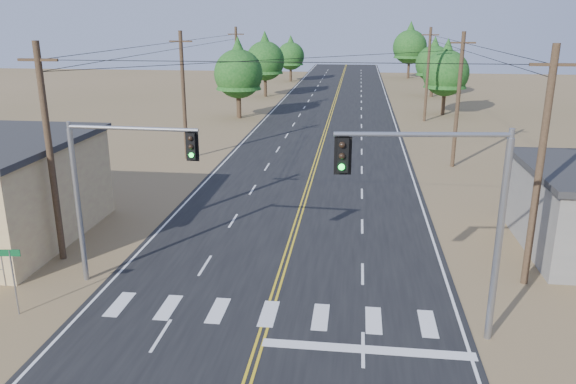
# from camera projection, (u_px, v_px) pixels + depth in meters

# --- Properties ---
(road) EXTENTS (15.00, 200.00, 0.02)m
(road) POSITION_uv_depth(u_px,v_px,m) (314.00, 169.00, 42.44)
(road) COLOR black
(road) RESTS_ON ground
(utility_pole_left_near) EXTENTS (1.80, 0.30, 10.00)m
(utility_pole_left_near) POSITION_uv_depth(u_px,v_px,m) (50.00, 153.00, 25.10)
(utility_pole_left_near) COLOR #4C3826
(utility_pole_left_near) RESTS_ON ground
(utility_pole_left_mid) EXTENTS (1.80, 0.30, 10.00)m
(utility_pole_left_mid) POSITION_uv_depth(u_px,v_px,m) (184.00, 95.00, 44.05)
(utility_pole_left_mid) COLOR #4C3826
(utility_pole_left_mid) RESTS_ON ground
(utility_pole_left_far) EXTENTS (1.80, 0.30, 10.00)m
(utility_pole_left_far) POSITION_uv_depth(u_px,v_px,m) (237.00, 72.00, 63.01)
(utility_pole_left_far) COLOR #4C3826
(utility_pole_left_far) RESTS_ON ground
(utility_pole_right_near) EXTENTS (1.80, 0.30, 10.00)m
(utility_pole_right_near) POSITION_uv_depth(u_px,v_px,m) (540.00, 168.00, 22.63)
(utility_pole_right_near) COLOR #4C3826
(utility_pole_right_near) RESTS_ON ground
(utility_pole_right_mid) EXTENTS (1.80, 0.30, 10.00)m
(utility_pole_right_mid) POSITION_uv_depth(u_px,v_px,m) (458.00, 100.00, 41.59)
(utility_pole_right_mid) COLOR #4C3826
(utility_pole_right_mid) RESTS_ON ground
(utility_pole_right_far) EXTENTS (1.80, 0.30, 10.00)m
(utility_pole_right_far) POSITION_uv_depth(u_px,v_px,m) (428.00, 74.00, 60.54)
(utility_pole_right_far) COLOR #4C3826
(utility_pole_right_far) RESTS_ON ground
(signal_mast_left) EXTENTS (5.50, 0.57, 6.95)m
(signal_mast_left) POSITION_uv_depth(u_px,v_px,m) (110.00, 178.00, 22.84)
(signal_mast_left) COLOR gray
(signal_mast_left) RESTS_ON ground
(signal_mast_right) EXTENTS (5.76, 0.97, 7.56)m
(signal_mast_right) POSITION_uv_depth(u_px,v_px,m) (454.00, 203.00, 18.51)
(signal_mast_right) COLOR gray
(signal_mast_right) RESTS_ON ground
(street_sign) EXTENTS (0.80, 0.11, 2.68)m
(street_sign) POSITION_uv_depth(u_px,v_px,m) (13.00, 271.00, 21.08)
(street_sign) COLOR gray
(street_sign) RESTS_ON ground
(tree_left_near) EXTENTS (5.41, 5.41, 9.02)m
(tree_left_near) POSITION_uv_depth(u_px,v_px,m) (238.00, 69.00, 62.25)
(tree_left_near) COLOR #3F2D1E
(tree_left_near) RESTS_ON ground
(tree_left_mid) EXTENTS (5.53, 5.53, 9.21)m
(tree_left_mid) POSITION_uv_depth(u_px,v_px,m) (265.00, 57.00, 79.66)
(tree_left_mid) COLOR #3F2D1E
(tree_left_mid) RESTS_ON ground
(tree_left_far) EXTENTS (4.84, 4.84, 8.06)m
(tree_left_far) POSITION_uv_depth(u_px,v_px,m) (291.00, 53.00, 99.46)
(tree_left_far) COLOR #3F2D1E
(tree_left_far) RESTS_ON ground
(tree_right_near) EXTENTS (5.26, 5.26, 8.77)m
(tree_right_near) POSITION_uv_depth(u_px,v_px,m) (446.00, 68.00, 64.49)
(tree_right_near) COLOR #3F2D1E
(tree_right_near) RESTS_ON ground
(tree_right_mid) EXTENTS (5.11, 5.11, 8.51)m
(tree_right_mid) POSITION_uv_depth(u_px,v_px,m) (434.00, 60.00, 79.67)
(tree_right_mid) COLOR #3F2D1E
(tree_right_mid) RESTS_ON ground
(tree_right_far) EXTENTS (6.25, 6.25, 10.42)m
(tree_right_far) POSITION_uv_depth(u_px,v_px,m) (410.00, 43.00, 104.16)
(tree_right_far) COLOR #3F2D1E
(tree_right_far) RESTS_ON ground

